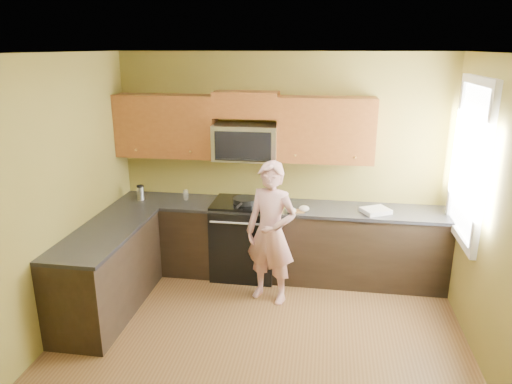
% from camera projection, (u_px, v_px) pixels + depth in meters
% --- Properties ---
extents(floor, '(4.00, 4.00, 0.00)m').
position_uv_depth(floor, '(256.00, 358.00, 4.33)').
color(floor, brown).
rests_on(floor, ground).
extents(ceiling, '(4.00, 4.00, 0.00)m').
position_uv_depth(ceiling, '(256.00, 53.00, 3.53)').
color(ceiling, white).
rests_on(ceiling, ground).
extents(wall_back, '(4.00, 0.00, 4.00)m').
position_uv_depth(wall_back, '(281.00, 165.00, 5.82)').
color(wall_back, olive).
rests_on(wall_back, ground).
extents(wall_front, '(4.00, 0.00, 4.00)m').
position_uv_depth(wall_front, '(186.00, 383.00, 2.04)').
color(wall_front, olive).
rests_on(wall_front, ground).
extents(wall_left, '(0.00, 4.00, 4.00)m').
position_uv_depth(wall_left, '(36.00, 209.00, 4.22)').
color(wall_left, olive).
rests_on(wall_left, ground).
extents(wall_right, '(0.00, 4.00, 4.00)m').
position_uv_depth(wall_right, '(511.00, 235.00, 3.64)').
color(wall_right, olive).
rests_on(wall_right, ground).
extents(cabinet_back_run, '(4.00, 0.60, 0.88)m').
position_uv_depth(cabinet_back_run, '(277.00, 242.00, 5.80)').
color(cabinet_back_run, black).
rests_on(cabinet_back_run, floor).
extents(cabinet_left_run, '(0.60, 1.60, 0.88)m').
position_uv_depth(cabinet_left_run, '(107.00, 273.00, 5.01)').
color(cabinet_left_run, black).
rests_on(cabinet_left_run, floor).
extents(countertop_back, '(4.00, 0.62, 0.04)m').
position_uv_depth(countertop_back, '(277.00, 207.00, 5.66)').
color(countertop_back, black).
rests_on(countertop_back, cabinet_back_run).
extents(countertop_left, '(0.62, 1.60, 0.04)m').
position_uv_depth(countertop_left, '(104.00, 233.00, 4.87)').
color(countertop_left, black).
rests_on(countertop_left, cabinet_left_run).
extents(stove, '(0.76, 0.65, 0.95)m').
position_uv_depth(stove, '(245.00, 238.00, 5.83)').
color(stove, black).
rests_on(stove, floor).
extents(microwave, '(0.76, 0.40, 0.42)m').
position_uv_depth(microwave, '(246.00, 159.00, 5.66)').
color(microwave, silver).
rests_on(microwave, wall_back).
extents(upper_cab_left, '(1.22, 0.33, 0.75)m').
position_uv_depth(upper_cab_left, '(168.00, 156.00, 5.83)').
color(upper_cab_left, brown).
rests_on(upper_cab_left, wall_back).
extents(upper_cab_right, '(1.12, 0.33, 0.75)m').
position_uv_depth(upper_cab_right, '(325.00, 161.00, 5.55)').
color(upper_cab_right, brown).
rests_on(upper_cab_right, wall_back).
extents(upper_cab_over_mw, '(0.76, 0.33, 0.30)m').
position_uv_depth(upper_cab_over_mw, '(246.00, 105.00, 5.50)').
color(upper_cab_over_mw, brown).
rests_on(upper_cab_over_mw, wall_back).
extents(window, '(0.06, 1.06, 1.66)m').
position_uv_depth(window, '(470.00, 162.00, 4.69)').
color(window, white).
rests_on(window, wall_right).
extents(woman, '(0.68, 0.55, 1.60)m').
position_uv_depth(woman, '(271.00, 233.00, 5.14)').
color(woman, '#D76B6F').
rests_on(woman, floor).
extents(frying_pan, '(0.37, 0.55, 0.07)m').
position_uv_depth(frying_pan, '(245.00, 203.00, 5.65)').
color(frying_pan, black).
rests_on(frying_pan, stove).
extents(butter_tub, '(0.15, 0.15, 0.10)m').
position_uv_depth(butter_tub, '(279.00, 208.00, 5.57)').
color(butter_tub, yellow).
rests_on(butter_tub, countertop_back).
extents(toast_slice, '(0.12, 0.12, 0.01)m').
position_uv_depth(toast_slice, '(300.00, 211.00, 5.43)').
color(toast_slice, '#B27F47').
rests_on(toast_slice, countertop_back).
extents(napkin_a, '(0.14, 0.15, 0.06)m').
position_uv_depth(napkin_a, '(292.00, 210.00, 5.39)').
color(napkin_a, silver).
rests_on(napkin_a, countertop_back).
extents(napkin_b, '(0.16, 0.16, 0.07)m').
position_uv_depth(napkin_b, '(304.00, 209.00, 5.44)').
color(napkin_b, silver).
rests_on(napkin_b, countertop_back).
extents(dish_towel, '(0.38, 0.36, 0.05)m').
position_uv_depth(dish_towel, '(376.00, 211.00, 5.40)').
color(dish_towel, silver).
rests_on(dish_towel, countertop_back).
extents(travel_mug, '(0.09, 0.09, 0.19)m').
position_uv_depth(travel_mug, '(141.00, 200.00, 5.86)').
color(travel_mug, silver).
rests_on(travel_mug, countertop_back).
extents(glass_a, '(0.08, 0.08, 0.12)m').
position_uv_depth(glass_a, '(186.00, 195.00, 5.86)').
color(glass_a, silver).
rests_on(glass_a, countertop_back).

